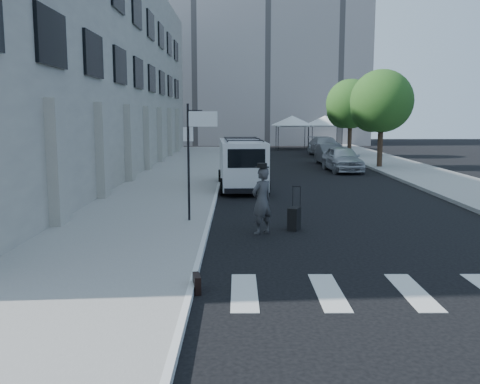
{
  "coord_description": "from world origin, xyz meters",
  "views": [
    {
      "loc": [
        -1.12,
        -12.74,
        3.34
      ],
      "look_at": [
        -1.06,
        1.24,
        1.3
      ],
      "focal_mm": 40.0,
      "sensor_mm": 36.0,
      "label": 1
    }
  ],
  "objects_px": {
    "parked_car_c": "(325,146)",
    "parked_car_a": "(342,159)",
    "businessman": "(262,201)",
    "suitcase": "(294,219)",
    "briefcase": "(197,283)",
    "parked_car_b": "(330,155)",
    "cargo_van": "(242,164)"
  },
  "relations": [
    {
      "from": "businessman",
      "to": "parked_car_b",
      "type": "height_order",
      "value": "businessman"
    },
    {
      "from": "parked_car_a",
      "to": "parked_car_c",
      "type": "xyz_separation_m",
      "value": [
        0.91,
        11.9,
        0.01
      ]
    },
    {
      "from": "businessman",
      "to": "parked_car_c",
      "type": "distance_m",
      "value": 29.05
    },
    {
      "from": "businessman",
      "to": "parked_car_b",
      "type": "distance_m",
      "value": 21.38
    },
    {
      "from": "parked_car_b",
      "to": "parked_car_c",
      "type": "height_order",
      "value": "parked_car_c"
    },
    {
      "from": "suitcase",
      "to": "parked_car_c",
      "type": "xyz_separation_m",
      "value": [
        5.4,
        27.86,
        0.42
      ]
    },
    {
      "from": "parked_car_a",
      "to": "parked_car_b",
      "type": "height_order",
      "value": "parked_car_a"
    },
    {
      "from": "cargo_van",
      "to": "parked_car_a",
      "type": "distance_m",
      "value": 9.4
    },
    {
      "from": "parked_car_a",
      "to": "businessman",
      "type": "bearing_deg",
      "value": -111.83
    },
    {
      "from": "parked_car_c",
      "to": "businessman",
      "type": "bearing_deg",
      "value": -107.22
    },
    {
      "from": "parked_car_a",
      "to": "parked_car_c",
      "type": "height_order",
      "value": "parked_car_c"
    },
    {
      "from": "businessman",
      "to": "briefcase",
      "type": "bearing_deg",
      "value": 33.34
    },
    {
      "from": "briefcase",
      "to": "suitcase",
      "type": "distance_m",
      "value": 5.99
    },
    {
      "from": "briefcase",
      "to": "suitcase",
      "type": "bearing_deg",
      "value": 55.69
    },
    {
      "from": "briefcase",
      "to": "parked_car_c",
      "type": "xyz_separation_m",
      "value": [
        7.81,
        33.34,
        0.59
      ]
    },
    {
      "from": "parked_car_c",
      "to": "parked_car_a",
      "type": "bearing_deg",
      "value": -98.95
    },
    {
      "from": "businessman",
      "to": "parked_car_c",
      "type": "xyz_separation_m",
      "value": [
        6.36,
        28.34,
        -0.18
      ]
    },
    {
      "from": "briefcase",
      "to": "parked_car_b",
      "type": "height_order",
      "value": "parked_car_b"
    },
    {
      "from": "parked_car_a",
      "to": "parked_car_b",
      "type": "xyz_separation_m",
      "value": [
        0.02,
        4.22,
        -0.07
      ]
    },
    {
      "from": "suitcase",
      "to": "cargo_van",
      "type": "relative_size",
      "value": 0.22
    },
    {
      "from": "cargo_van",
      "to": "parked_car_b",
      "type": "distance_m",
      "value": 12.96
    },
    {
      "from": "businessman",
      "to": "suitcase",
      "type": "height_order",
      "value": "businessman"
    },
    {
      "from": "parked_car_b",
      "to": "briefcase",
      "type": "bearing_deg",
      "value": -106.79
    },
    {
      "from": "briefcase",
      "to": "parked_car_a",
      "type": "xyz_separation_m",
      "value": [
        6.9,
        21.44,
        0.58
      ]
    },
    {
      "from": "suitcase",
      "to": "cargo_van",
      "type": "distance_m",
      "value": 8.84
    },
    {
      "from": "businessman",
      "to": "briefcase",
      "type": "xyz_separation_m",
      "value": [
        -1.45,
        -5.0,
        -0.77
      ]
    },
    {
      "from": "suitcase",
      "to": "parked_car_b",
      "type": "bearing_deg",
      "value": 100.0
    },
    {
      "from": "briefcase",
      "to": "parked_car_c",
      "type": "distance_m",
      "value": 34.25
    },
    {
      "from": "parked_car_b",
      "to": "cargo_van",
      "type": "bearing_deg",
      "value": -119.1
    },
    {
      "from": "suitcase",
      "to": "parked_car_c",
      "type": "distance_m",
      "value": 28.38
    },
    {
      "from": "suitcase",
      "to": "parked_car_c",
      "type": "bearing_deg",
      "value": 101.63
    },
    {
      "from": "briefcase",
      "to": "parked_car_c",
      "type": "height_order",
      "value": "parked_car_c"
    }
  ]
}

